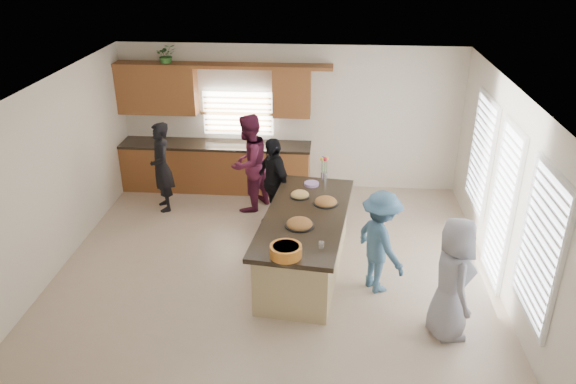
# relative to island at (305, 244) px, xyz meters

# --- Properties ---
(floor) EXTENTS (6.50, 6.50, 0.00)m
(floor) POSITION_rel_island_xyz_m (-0.47, 0.12, -0.45)
(floor) COLOR #C0A98F
(floor) RESTS_ON ground
(room_shell) EXTENTS (6.52, 6.02, 2.81)m
(room_shell) POSITION_rel_island_xyz_m (-0.47, 0.12, 1.45)
(room_shell) COLOR silver
(room_shell) RESTS_ON ground
(back_cabinetry) EXTENTS (4.08, 0.66, 2.46)m
(back_cabinetry) POSITION_rel_island_xyz_m (-1.93, 2.85, 0.46)
(back_cabinetry) COLOR brown
(back_cabinetry) RESTS_ON ground
(right_wall_glazing) EXTENTS (0.06, 4.00, 2.25)m
(right_wall_glazing) POSITION_rel_island_xyz_m (2.75, -0.01, 0.89)
(right_wall_glazing) COLOR white
(right_wall_glazing) RESTS_ON ground
(island) EXTENTS (1.45, 2.81, 0.95)m
(island) POSITION_rel_island_xyz_m (0.00, 0.00, 0.00)
(island) COLOR tan
(island) RESTS_ON ground
(platter_front) EXTENTS (0.41, 0.41, 0.17)m
(platter_front) POSITION_rel_island_xyz_m (-0.07, -0.36, 0.52)
(platter_front) COLOR black
(platter_front) RESTS_ON island
(platter_mid) EXTENTS (0.38, 0.38, 0.15)m
(platter_mid) POSITION_rel_island_xyz_m (0.28, 0.37, 0.52)
(platter_mid) COLOR black
(platter_mid) RESTS_ON island
(platter_back) EXTENTS (0.31, 0.31, 0.13)m
(platter_back) POSITION_rel_island_xyz_m (-0.12, 0.59, 0.52)
(platter_back) COLOR black
(platter_back) RESTS_ON island
(salad_bowl) EXTENTS (0.41, 0.41, 0.15)m
(salad_bowl) POSITION_rel_island_xyz_m (-0.19, -1.16, 0.58)
(salad_bowl) COLOR orange
(salad_bowl) RESTS_ON island
(clear_cup) EXTENTS (0.07, 0.07, 0.09)m
(clear_cup) POSITION_rel_island_xyz_m (0.25, -0.92, 0.54)
(clear_cup) COLOR white
(clear_cup) RESTS_ON island
(plate_stack) EXTENTS (0.23, 0.23, 0.05)m
(plate_stack) POSITION_rel_island_xyz_m (0.05, 1.03, 0.52)
(plate_stack) COLOR #A882BD
(plate_stack) RESTS_ON island
(flower_vase) EXTENTS (0.14, 0.14, 0.42)m
(flower_vase) POSITION_rel_island_xyz_m (0.24, 1.23, 0.73)
(flower_vase) COLOR silver
(flower_vase) RESTS_ON island
(potted_plant) EXTENTS (0.46, 0.44, 0.40)m
(potted_plant) POSITION_rel_island_xyz_m (-2.73, 2.94, 2.15)
(potted_plant) COLOR #387A30
(potted_plant) RESTS_ON back_cabinetry
(woman_left_back) EXTENTS (0.61, 0.71, 1.65)m
(woman_left_back) POSITION_rel_island_xyz_m (-2.68, 1.88, 0.37)
(woman_left_back) COLOR black
(woman_left_back) RESTS_ON ground
(woman_left_mid) EXTENTS (1.01, 1.09, 1.80)m
(woman_left_mid) POSITION_rel_island_xyz_m (-1.12, 2.01, 0.45)
(woman_left_mid) COLOR #581A33
(woman_left_mid) RESTS_ON ground
(woman_left_front) EXTENTS (0.85, 1.00, 1.60)m
(woman_left_front) POSITION_rel_island_xyz_m (-0.61, 1.40, 0.35)
(woman_left_front) COLOR black
(woman_left_front) RESTS_ON ground
(woman_right_back) EXTENTS (0.98, 1.13, 1.52)m
(woman_right_back) POSITION_rel_island_xyz_m (1.06, -0.39, 0.31)
(woman_right_back) COLOR #395E7E
(woman_right_back) RESTS_ON ground
(woman_right_front) EXTENTS (0.61, 0.85, 1.64)m
(woman_right_front) POSITION_rel_island_xyz_m (1.87, -1.31, 0.37)
(woman_right_front) COLOR gray
(woman_right_front) RESTS_ON ground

